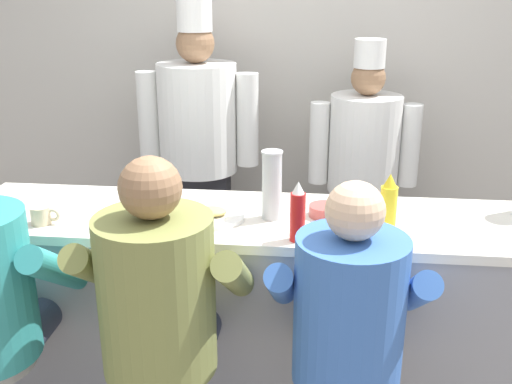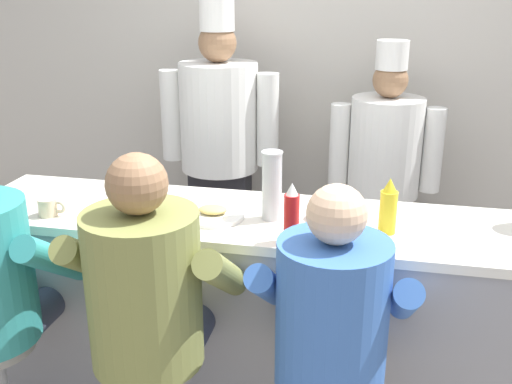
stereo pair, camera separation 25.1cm
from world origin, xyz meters
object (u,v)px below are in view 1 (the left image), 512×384
breakfast_plate (213,216)px  cup_stack_steel (272,185)px  mustard_bottle_yellow (389,203)px  cereal_bowl (325,211)px  coffee_mug_tan (42,215)px  diner_seated_olive (160,301)px  diner_seated_blue (348,319)px  cook_in_whites_near (199,144)px  cook_in_whites_far (363,167)px  ketchup_bottle_red (298,213)px

breakfast_plate → cup_stack_steel: size_ratio=0.93×
mustard_bottle_yellow → cereal_bowl: (-0.25, 0.09, -0.08)m
coffee_mug_tan → diner_seated_olive: diner_seated_olive is taller
diner_seated_blue → cup_stack_steel: bearing=121.1°
cup_stack_steel → cook_in_whites_near: size_ratio=0.16×
cup_stack_steel → cook_in_whites_far: size_ratio=0.18×
mustard_bottle_yellow → cook_in_whites_near: size_ratio=0.12×
mustard_bottle_yellow → cook_in_whites_near: 1.55m
mustard_bottle_yellow → diner_seated_olive: 0.99m
coffee_mug_tan → cook_in_whites_far: cook_in_whites_far is taller
mustard_bottle_yellow → cereal_bowl: size_ratio=1.67×
cup_stack_steel → diner_seated_olive: 0.69m
cup_stack_steel → diner_seated_olive: diner_seated_olive is taller
breakfast_plate → diner_seated_blue: 0.76m
diner_seated_olive → coffee_mug_tan: bearing=149.1°
diner_seated_blue → cook_in_whites_near: bearing=117.5°
mustard_bottle_yellow → cereal_bowl: bearing=160.0°
ketchup_bottle_red → diner_seated_blue: 0.45m
coffee_mug_tan → cup_stack_steel: 0.97m
breakfast_plate → coffee_mug_tan: size_ratio=2.19×
cup_stack_steel → diner_seated_blue: 0.68m
cook_in_whites_near → cook_in_whites_far: 1.01m
diner_seated_blue → cook_in_whites_far: bearing=84.9°
mustard_bottle_yellow → cup_stack_steel: bearing=174.5°
diner_seated_olive → cook_in_whites_far: 1.84m
diner_seated_blue → diner_seated_olive: bearing=179.7°
ketchup_bottle_red → cereal_bowl: (0.11, 0.26, -0.09)m
cup_stack_steel → diner_seated_olive: bearing=-124.9°
mustard_bottle_yellow → cook_in_whites_far: cook_in_whites_far is taller
breakfast_plate → ketchup_bottle_red: bearing=-26.4°
diner_seated_blue → coffee_mug_tan: bearing=164.3°
coffee_mug_tan → diner_seated_olive: 0.70m
coffee_mug_tan → cup_stack_steel: cup_stack_steel is taller
mustard_bottle_yellow → cup_stack_steel: cup_stack_steel is taller
ketchup_bottle_red → cup_stack_steel: (-0.12, 0.22, 0.04)m
cereal_bowl → coffee_mug_tan: 1.19m
diner_seated_blue → cook_in_whites_near: size_ratio=0.74×
cereal_bowl → cook_in_whites_near: (-0.77, 1.07, -0.01)m
breakfast_plate → coffee_mug_tan: coffee_mug_tan is taller
ketchup_bottle_red → cook_in_whites_near: size_ratio=0.13×
cook_in_whites_near → cook_in_whites_far: (1.00, 0.02, -0.12)m
coffee_mug_tan → cook_in_whites_near: 1.34m
cook_in_whites_near → breakfast_plate: bearing=-75.9°
coffee_mug_tan → cup_stack_steel: (0.95, 0.17, 0.11)m
ketchup_bottle_red → cup_stack_steel: bearing=118.4°
diner_seated_olive → diner_seated_blue: size_ratio=1.04×
ketchup_bottle_red → mustard_bottle_yellow: ketchup_bottle_red is taller
breakfast_plate → cereal_bowl: (0.48, 0.08, 0.01)m
diner_seated_olive → cook_in_whites_far: size_ratio=0.87×
coffee_mug_tan → diner_seated_blue: diner_seated_blue is taller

